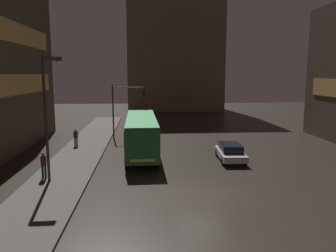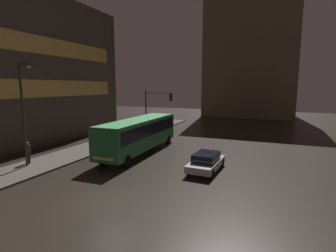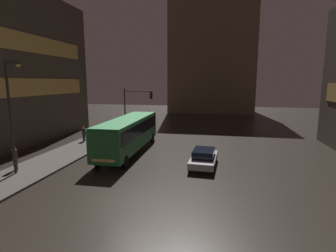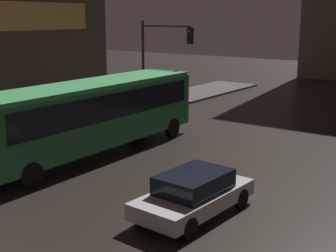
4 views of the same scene
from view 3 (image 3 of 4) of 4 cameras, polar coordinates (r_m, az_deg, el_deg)
The scene contains 9 objects.
ground_plane at distance 15.41m, azimuth -8.40°, elevation -16.10°, with size 120.00×120.00×0.00m, color black.
sidewalk_left at distance 27.66m, azimuth -19.11°, elevation -4.71°, with size 4.00×48.00×0.15m.
building_far_backdrop at distance 61.30m, azimuth 9.62°, elevation 16.05°, with size 18.07×12.00×27.35m.
bus_near at distance 25.08m, azimuth -8.53°, elevation -1.18°, with size 2.84×11.93×3.26m.
car_taxi at distance 21.10m, azimuth 7.77°, elevation -6.83°, with size 2.11×4.34×1.38m.
pedestrian_near at distance 30.44m, azimuth -17.87°, elevation -1.30°, with size 0.57×0.57×1.65m.
pedestrian_mid at distance 22.59m, azimuth -30.39°, elevation -5.74°, with size 0.44×0.44×1.77m.
traffic_light_main at distance 32.35m, azimuth -7.27°, elevation 4.81°, with size 3.59×0.35×5.85m.
street_lamp_sidewalk at distance 21.08m, azimuth -30.88°, elevation 4.75°, with size 1.25×0.36×7.94m.
Camera 3 is at (4.82, -13.04, 6.66)m, focal length 28.00 mm.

